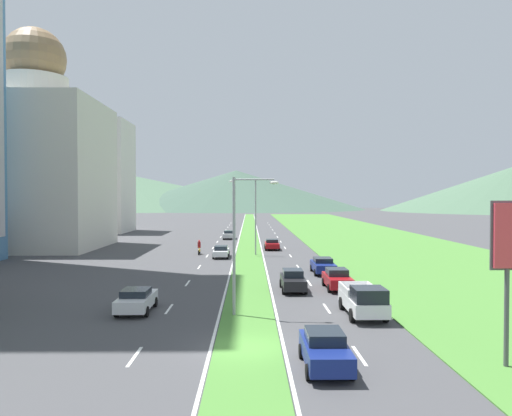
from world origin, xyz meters
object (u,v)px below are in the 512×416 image
object	(u,v)px
motorcycle_rider	(199,248)
car_3	(323,265)
car_5	(136,300)
car_2	(337,279)
car_4	(325,349)
car_6	(272,244)
car_7	(293,280)
street_lamp_mid	(253,211)
car_0	(221,251)
pickup_truck_0	(364,301)
car_1	(229,235)
street_lamp_near	(239,236)

from	to	relation	value
motorcycle_rider	car_3	bearing A→B (deg)	-139.51
car_5	car_3	bearing A→B (deg)	-42.52
car_2	car_4	size ratio (longest dim) A/B	1.05
car_6	car_2	bearing A→B (deg)	7.53
car_7	street_lamp_mid	bearing A→B (deg)	-172.62
car_3	car_4	distance (m)	25.86
car_7	car_0	bearing A→B (deg)	-162.01
car_3	pickup_truck_0	bearing A→B (deg)	-0.14
car_2	car_7	size ratio (longest dim) A/B	0.99
car_2	car_1	bearing A→B (deg)	-167.20
pickup_truck_0	car_1	bearing A→B (deg)	-169.23
street_lamp_near	car_2	bearing A→B (deg)	48.89
car_3	car_4	world-z (taller)	car_4
car_4	car_6	size ratio (longest dim) A/B	1.01
car_3	motorcycle_rider	bearing A→B (deg)	-139.51
car_4	car_7	distance (m)	17.17
street_lamp_mid	motorcycle_rider	size ratio (longest dim) A/B	4.74
car_0	car_6	xyz separation A→B (m)	(6.45, 8.75, -0.00)
car_3	car_6	xyz separation A→B (m)	(-3.87, 21.06, -0.04)
street_lamp_near	pickup_truck_0	world-z (taller)	street_lamp_near
car_6	motorcycle_rider	distance (m)	10.90
street_lamp_near	car_7	world-z (taller)	street_lamp_near
car_5	street_lamp_mid	bearing A→B (deg)	-14.02
street_lamp_mid	motorcycle_rider	distance (m)	8.26
car_4	motorcycle_rider	size ratio (longest dim) A/B	2.14
car_0	motorcycle_rider	size ratio (longest dim) A/B	2.33
street_lamp_near	car_2	world-z (taller)	street_lamp_near
street_lamp_near	car_1	bearing A→B (deg)	93.07
car_1	car_2	bearing A→B (deg)	-167.20
car_1	motorcycle_rider	xyz separation A→B (m)	(-2.80, -22.49, -0.01)
motorcycle_rider	street_lamp_near	bearing A→B (deg)	-169.85
street_lamp_mid	pickup_truck_0	xyz separation A→B (m)	(6.52, -31.36, -4.51)
street_lamp_mid	pickup_truck_0	size ratio (longest dim) A/B	1.76
street_lamp_near	street_lamp_mid	distance (m)	31.02
car_4	car_5	distance (m)	14.56
car_1	car_5	size ratio (longest dim) A/B	1.01
street_lamp_mid	car_3	world-z (taller)	street_lamp_mid
car_0	car_6	distance (m)	10.87
car_5	car_6	world-z (taller)	car_5
car_2	pickup_truck_0	size ratio (longest dim) A/B	0.83
street_lamp_mid	car_7	size ratio (longest dim) A/B	2.09
car_4	car_6	xyz separation A→B (m)	(-0.13, 46.66, -0.07)
car_1	car_6	world-z (taller)	car_1
car_4	car_5	size ratio (longest dim) A/B	0.98
car_2	car_5	bearing A→B (deg)	-61.81
motorcycle_rider	car_2	bearing A→B (deg)	-150.49
car_3	motorcycle_rider	size ratio (longest dim) A/B	2.36
car_2	car_3	bearing A→B (deg)	179.64
car_6	pickup_truck_0	xyz separation A→B (m)	(3.83, -37.82, 0.25)
car_6	car_7	xyz separation A→B (m)	(0.28, -29.49, 0.08)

